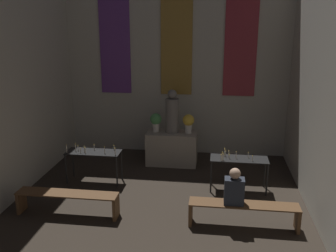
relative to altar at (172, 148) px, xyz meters
name	(u,v)px	position (x,y,z in m)	size (l,w,h in m)	color
wall_back	(177,58)	(0.00, 1.01, 2.26)	(6.34, 0.16, 5.33)	#B2AD9E
altar	(172,148)	(0.00, 0.00, 0.00)	(1.31, 0.70, 0.87)	gray
statue	(172,113)	(0.00, 0.00, 0.95)	(0.34, 0.34, 1.13)	slate
flower_vase_left	(156,121)	(-0.43, 0.00, 0.73)	(0.30, 0.30, 0.49)	beige
flower_vase_right	(188,122)	(0.43, 0.00, 0.73)	(0.30, 0.30, 0.49)	beige
candle_rack_left	(93,155)	(-1.68, -1.41, 0.23)	(1.27, 0.50, 0.95)	black
candle_rack_right	(239,162)	(1.67, -1.41, 0.23)	(1.27, 0.50, 0.96)	black
pew_back_left	(67,199)	(-1.70, -2.99, -0.09)	(2.01, 0.36, 0.47)	brown
pew_back_right	(243,210)	(1.70, -2.99, -0.09)	(2.01, 0.36, 0.47)	brown
person_seated	(234,188)	(1.51, -2.99, 0.33)	(0.36, 0.24, 0.69)	#282D38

